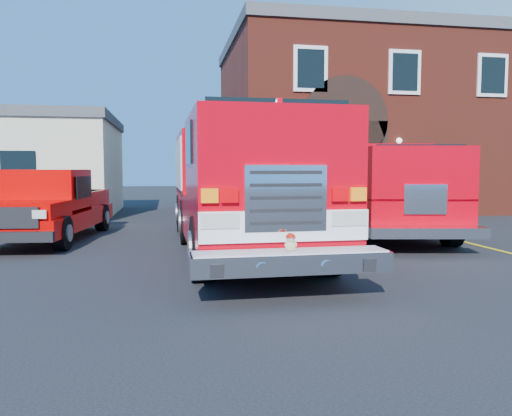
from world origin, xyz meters
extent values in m
plane|color=black|center=(0.00, 0.00, 0.00)|extent=(100.00, 100.00, 0.00)
cube|color=yellow|center=(6.50, 1.00, 0.00)|extent=(0.12, 3.00, 0.01)
cube|color=yellow|center=(6.50, 4.00, 0.00)|extent=(0.12, 3.00, 0.01)
cube|color=yellow|center=(6.50, 7.00, 0.00)|extent=(0.12, 3.00, 0.01)
cube|color=maroon|center=(9.00, 14.00, 4.00)|extent=(15.00, 10.00, 8.00)
cube|color=#46494C|center=(9.00, 14.00, 8.20)|extent=(15.20, 10.20, 0.50)
cube|color=black|center=(5.50, 8.98, 2.00)|extent=(3.60, 0.12, 4.00)
cylinder|color=black|center=(5.50, 8.98, 4.00)|extent=(3.60, 0.12, 3.60)
cube|color=black|center=(4.00, 8.95, 6.00)|extent=(1.40, 0.10, 1.80)
cube|color=black|center=(8.00, 8.95, 6.00)|extent=(1.40, 0.10, 1.80)
cube|color=black|center=(12.00, 8.95, 6.00)|extent=(1.40, 0.10, 1.80)
cube|color=black|center=(-7.00, 8.97, 2.00)|extent=(1.20, 0.10, 1.40)
cylinder|color=black|center=(-1.06, -1.50, 0.60)|extent=(0.40, 1.21, 1.20)
cylinder|color=black|center=(1.34, -1.46, 0.60)|extent=(0.40, 1.21, 1.20)
cube|color=#CD000D|center=(0.09, 2.01, 0.93)|extent=(2.87, 9.86, 0.98)
cube|color=#CD000D|center=(0.05, 4.52, 2.18)|extent=(2.80, 4.84, 1.75)
cube|color=#CD000D|center=(0.14, -1.15, 2.24)|extent=(2.78, 3.53, 1.64)
cube|color=black|center=(0.16, -2.52, 2.67)|extent=(2.40, 0.12, 1.03)
cube|color=#C50006|center=(0.14, -1.15, 3.14)|extent=(1.75, 0.40, 0.15)
cube|color=white|center=(0.17, -2.92, 1.15)|extent=(2.73, 0.11, 0.48)
cube|color=silver|center=(0.17, -2.93, 1.58)|extent=(1.31, 0.09, 1.03)
cube|color=silver|center=(0.17, -3.23, 0.63)|extent=(3.06, 0.65, 0.31)
cube|color=#B7B7BF|center=(-1.32, 4.50, 2.18)|extent=(0.10, 3.93, 1.42)
cube|color=#B7B7BF|center=(1.43, 4.54, 2.18)|extent=(0.10, 3.93, 1.42)
sphere|color=#C9B582|center=(0.17, -3.23, 0.88)|extent=(0.16, 0.16, 0.16)
sphere|color=#C9B582|center=(0.17, -3.23, 0.99)|extent=(0.13, 0.13, 0.13)
sphere|color=#C9B582|center=(0.12, -3.22, 1.04)|extent=(0.05, 0.05, 0.05)
sphere|color=#C9B582|center=(0.22, -3.22, 1.04)|extent=(0.05, 0.05, 0.05)
ellipsoid|color=red|center=(0.17, -3.23, 1.03)|extent=(0.14, 0.14, 0.08)
cylinder|color=red|center=(0.17, -3.24, 1.01)|extent=(0.16, 0.16, 0.01)
cylinder|color=black|center=(-4.25, 2.53, 0.44)|extent=(0.40, 0.90, 0.87)
cube|color=#C40100|center=(-4.98, 4.65, 0.60)|extent=(2.85, 6.21, 0.49)
cube|color=#C40100|center=(-5.22, 2.53, 1.04)|extent=(2.18, 1.85, 0.38)
cube|color=#C40100|center=(-5.02, 4.32, 1.47)|extent=(2.22, 2.18, 1.09)
cube|color=#C40100|center=(-4.78, 6.39, 1.04)|extent=(2.25, 2.50, 0.60)
cube|color=black|center=(-5.33, 1.58, 0.49)|extent=(2.23, 0.40, 0.24)
cylinder|color=black|center=(3.49, 1.84, 0.56)|extent=(0.55, 1.16, 1.12)
cylinder|color=black|center=(5.69, 1.44, 0.56)|extent=(0.55, 1.16, 1.12)
cube|color=#CD000D|center=(5.10, 4.44, 0.86)|extent=(3.95, 8.44, 0.91)
cube|color=#CD000D|center=(5.37, 5.94, 2.03)|extent=(3.41, 5.45, 1.52)
cube|color=#CD000D|center=(4.59, 1.64, 1.93)|extent=(2.93, 2.85, 1.32)
cube|color=#B7B7BF|center=(4.11, 6.17, 1.93)|extent=(0.80, 4.20, 1.73)
cube|color=#B7B7BF|center=(6.63, 5.71, 1.93)|extent=(0.80, 4.20, 1.73)
cube|color=silver|center=(4.32, 0.19, 0.56)|extent=(2.78, 0.94, 0.25)
camera|label=1|loc=(-1.65, -10.47, 2.04)|focal=35.00mm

